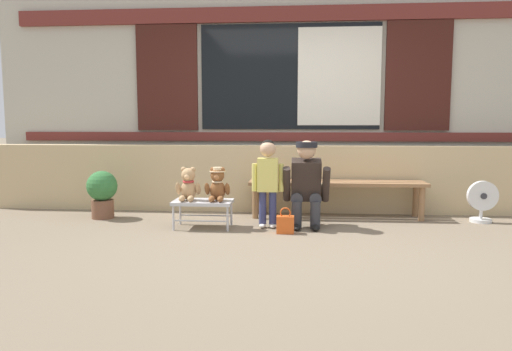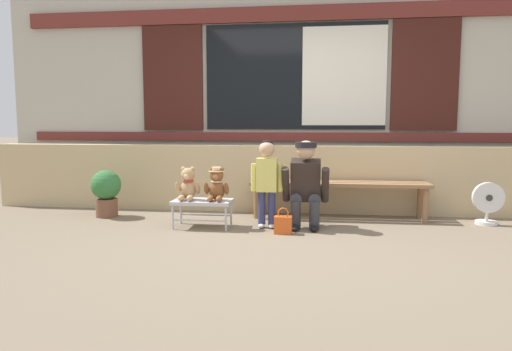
% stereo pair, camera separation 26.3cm
% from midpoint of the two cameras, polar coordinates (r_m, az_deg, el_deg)
% --- Properties ---
extents(ground_plane, '(60.00, 60.00, 0.00)m').
position_cam_midpoint_polar(ground_plane, '(4.72, 2.15, -7.52)').
color(ground_plane, '#756651').
extents(brick_low_wall, '(7.97, 0.25, 0.85)m').
position_cam_midpoint_polar(brick_low_wall, '(6.05, 2.76, -0.36)').
color(brick_low_wall, tan).
rests_on(brick_low_wall, ground).
extents(shop_facade, '(8.13, 0.26, 3.72)m').
position_cam_midpoint_polar(shop_facade, '(6.57, 3.02, 12.73)').
color(shop_facade, '#B7B2A3').
rests_on(shop_facade, ground).
extents(wooden_bench_long, '(2.10, 0.40, 0.44)m').
position_cam_midpoint_polar(wooden_bench_long, '(5.71, 8.45, -1.36)').
color(wooden_bench_long, '#8E6642').
rests_on(wooden_bench_long, ground).
extents(small_display_bench, '(0.64, 0.36, 0.30)m').
position_cam_midpoint_polar(small_display_bench, '(5.15, -7.92, -3.40)').
color(small_display_bench, '#BCBCC1').
rests_on(small_display_bench, ground).
extents(teddy_bear_plain, '(0.28, 0.26, 0.36)m').
position_cam_midpoint_polar(teddy_bear_plain, '(5.16, -9.68, -1.19)').
color(teddy_bear_plain, tan).
rests_on(teddy_bear_plain, small_display_bench).
extents(teddy_bear_with_hat, '(0.28, 0.27, 0.36)m').
position_cam_midpoint_polar(teddy_bear_with_hat, '(5.09, -6.19, -1.14)').
color(teddy_bear_with_hat, brown).
rests_on(teddy_bear_with_hat, small_display_bench).
extents(child_standing, '(0.35, 0.18, 0.96)m').
position_cam_midpoint_polar(child_standing, '(5.06, -0.05, 0.22)').
color(child_standing, navy).
rests_on(child_standing, ground).
extents(adult_crouching, '(0.50, 0.49, 0.95)m').
position_cam_midpoint_polar(adult_crouching, '(5.12, 4.75, -0.98)').
color(adult_crouching, '#333338').
rests_on(adult_crouching, ground).
extents(handbag_on_ground, '(0.18, 0.11, 0.27)m').
position_cam_midpoint_polar(handbag_on_ground, '(4.88, 2.02, -5.92)').
color(handbag_on_ground, '#DB561E').
rests_on(handbag_on_ground, ground).
extents(potted_plant, '(0.36, 0.36, 0.57)m').
position_cam_midpoint_polar(potted_plant, '(5.94, -19.38, -1.85)').
color(potted_plant, brown).
rests_on(potted_plant, ground).
extents(floor_fan, '(0.34, 0.24, 0.48)m').
position_cam_midpoint_polar(floor_fan, '(5.91, 24.61, -2.92)').
color(floor_fan, silver).
rests_on(floor_fan, ground).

